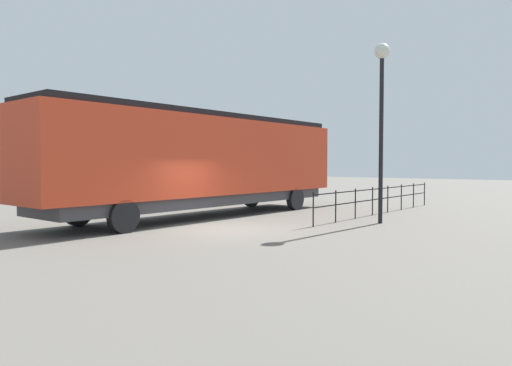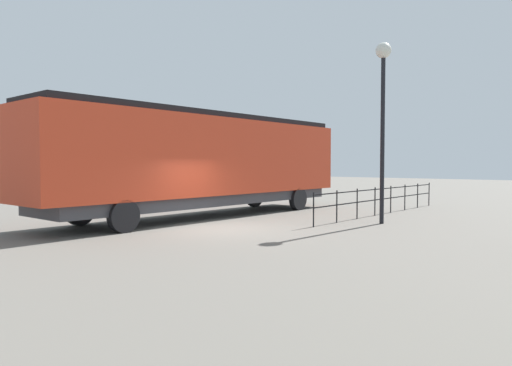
% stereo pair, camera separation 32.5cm
% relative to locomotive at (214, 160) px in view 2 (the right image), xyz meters
% --- Properties ---
extents(ground_plane, '(120.00, 120.00, 0.00)m').
position_rel_locomotive_xyz_m(ground_plane, '(3.26, -2.82, -2.44)').
color(ground_plane, '#666059').
extents(locomotive, '(3.12, 15.49, 4.40)m').
position_rel_locomotive_xyz_m(locomotive, '(0.00, 0.00, 0.00)').
color(locomotive, red).
rests_on(locomotive, ground_plane).
extents(lamp_post, '(0.59, 0.59, 6.82)m').
position_rel_locomotive_xyz_m(lamp_post, '(6.84, 2.19, 2.59)').
color(lamp_post, black).
rests_on(lamp_post, ground_plane).
extents(platform_fence, '(0.05, 11.37, 1.25)m').
position_rel_locomotive_xyz_m(platform_fence, '(5.41, 5.33, -1.64)').
color(platform_fence, black).
rests_on(platform_fence, ground_plane).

